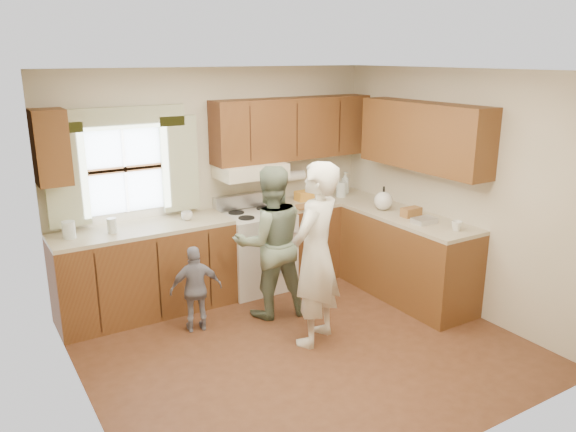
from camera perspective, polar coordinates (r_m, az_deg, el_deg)
room at (r=4.92m, az=1.45°, el=-0.15°), size 3.80×3.80×3.80m
kitchen_fixtures at (r=6.22m, az=0.77°, el=-0.60°), size 3.80×2.25×2.15m
stove at (r=6.48m, az=-3.30°, el=-3.39°), size 0.76×0.67×1.07m
woman_left at (r=5.14m, az=2.82°, el=-3.94°), size 0.75×0.67×1.73m
woman_right at (r=5.71m, az=-1.81°, el=-2.68°), size 0.88×0.75×1.58m
child at (r=5.57m, az=-9.32°, el=-7.32°), size 0.54×0.32×0.87m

